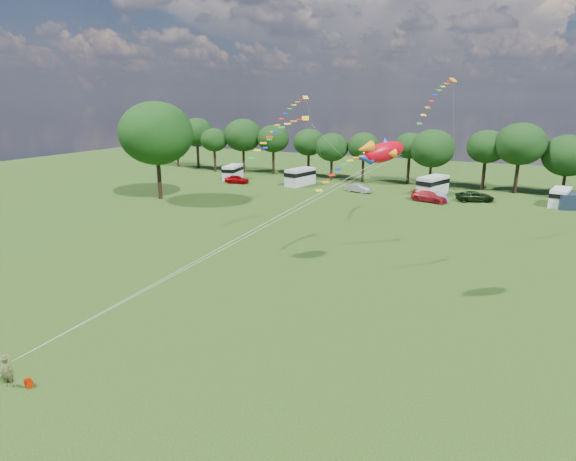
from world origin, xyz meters
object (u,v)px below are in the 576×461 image
at_px(car_c, 429,197).
at_px(kite_flyer, 7,372).
at_px(car_b, 358,188).
at_px(campervan_a, 233,172).
at_px(fish_kite, 380,152).
at_px(car_d, 475,196).
at_px(tent_greyblue, 437,201).
at_px(car_a, 237,179).
at_px(big_tree, 156,133).
at_px(campervan_c, 433,185).
at_px(campervan_b, 300,176).
at_px(tent_orange, 423,197).
at_px(campervan_d, 560,197).

relative_size(car_c, kite_flyer, 3.09).
xyz_separation_m(car_b, campervan_a, (-23.37, 1.83, 0.67)).
distance_m(car_c, fish_kite, 34.75).
distance_m(car_d, tent_greyblue, 5.13).
bearing_deg(car_a, kite_flyer, -165.77).
distance_m(big_tree, campervan_c, 39.82).
xyz_separation_m(campervan_b, campervan_c, (20.72, 1.33, 0.01)).
relative_size(big_tree, car_a, 3.24).
height_order(campervan_b, fish_kite, fish_kite).
height_order(car_a, campervan_c, campervan_c).
bearing_deg(fish_kite, car_b, 61.81).
height_order(tent_greyblue, kite_flyer, kite_flyer).
xyz_separation_m(car_b, tent_orange, (9.61, 0.35, -0.62)).
bearing_deg(campervan_d, car_d, 110.12).
bearing_deg(tent_greyblue, kite_flyer, -101.16).
relative_size(car_d, campervan_d, 1.01).
bearing_deg(kite_flyer, fish_kite, 24.77).
relative_size(campervan_b, kite_flyer, 3.85).
bearing_deg(car_d, kite_flyer, 141.55).
distance_m(car_a, campervan_a, 4.45).
xyz_separation_m(big_tree, campervan_a, (-0.14, 18.81, -7.71)).
distance_m(car_c, car_d, 6.38).
xyz_separation_m(campervan_b, kite_flyer, (11.32, -57.63, -0.69)).
bearing_deg(tent_orange, fish_kite, -84.33).
height_order(car_d, tent_greyblue, car_d).
bearing_deg(big_tree, car_a, 79.93).
bearing_deg(car_d, campervan_d, -103.19).
height_order(car_b, campervan_c, campervan_c).
distance_m(car_a, car_c, 31.33).
distance_m(campervan_c, fish_kite, 39.80).
xyz_separation_m(car_a, car_c, (31.32, -0.72, 0.02)).
height_order(car_b, campervan_d, campervan_d).
bearing_deg(car_c, fish_kite, -161.43).
bearing_deg(car_a, fish_kite, -142.62).
xyz_separation_m(campervan_d, tent_orange, (-16.99, -2.32, -1.23)).
height_order(car_d, campervan_c, campervan_c).
relative_size(car_b, campervan_c, 0.61).
relative_size(campervan_d, kite_flyer, 3.31).
height_order(car_a, campervan_b, campervan_b).
bearing_deg(big_tree, campervan_a, 90.44).
xyz_separation_m(campervan_c, tent_orange, (-0.68, -2.80, -1.43)).
bearing_deg(tent_orange, big_tree, -152.17).
xyz_separation_m(campervan_a, campervan_c, (33.66, 1.31, 0.14)).
relative_size(car_a, campervan_a, 0.77).
distance_m(campervan_a, tent_greyblue, 35.21).
xyz_separation_m(big_tree, campervan_b, (12.79, 18.80, -7.57)).
distance_m(car_a, car_b, 20.53).
bearing_deg(tent_orange, campervan_a, 177.43).
bearing_deg(campervan_d, campervan_a, 101.14).
bearing_deg(tent_orange, campervan_d, 7.79).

